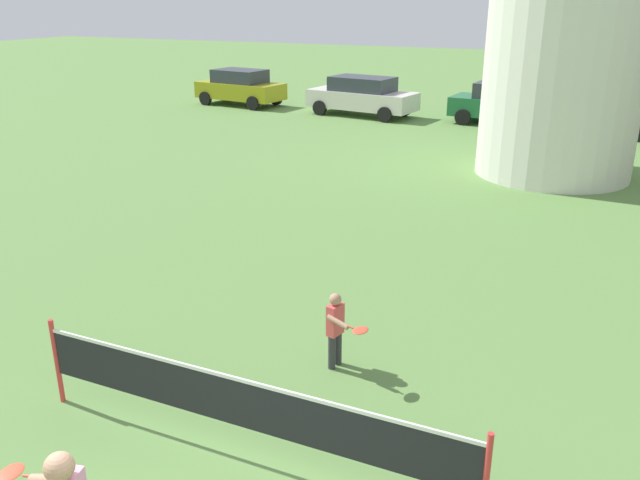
% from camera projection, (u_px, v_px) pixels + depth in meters
% --- Properties ---
extents(tennis_net, '(5.12, 0.06, 1.10)m').
position_uv_depth(tennis_net, '(240.00, 403.00, 6.74)').
color(tennis_net, red).
rests_on(tennis_net, ground_plane).
extents(player_far, '(0.65, 0.57, 1.06)m').
position_uv_depth(player_far, '(337.00, 326.00, 8.48)').
color(player_far, '#333338').
rests_on(player_far, ground_plane).
extents(parked_car_mustard, '(4.12, 2.28, 1.56)m').
position_uv_depth(parked_car_mustard, '(240.00, 87.00, 29.20)').
color(parked_car_mustard, '#999919').
rests_on(parked_car_mustard, ground_plane).
extents(parked_car_cream, '(4.62, 2.39, 1.56)m').
position_uv_depth(parked_car_cream, '(362.00, 96.00, 26.61)').
color(parked_car_cream, silver).
rests_on(parked_car_cream, ground_plane).
extents(parked_car_green, '(4.17, 2.12, 1.56)m').
position_uv_depth(parked_car_green, '(506.00, 103.00, 24.72)').
color(parked_car_green, '#1E6638').
rests_on(parked_car_green, ground_plane).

